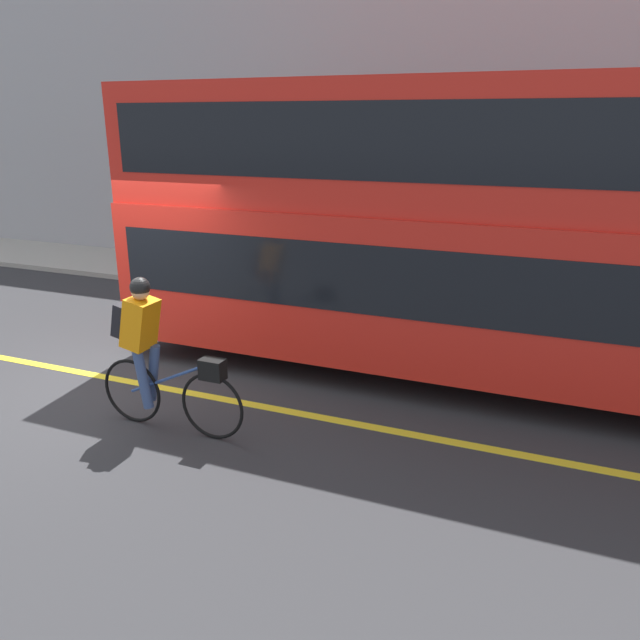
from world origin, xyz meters
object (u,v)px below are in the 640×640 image
cyclist_on_bike (153,350)px  street_sign_post (442,226)px  bus (543,222)px  trash_bin (323,262)px

cyclist_on_bike → street_sign_post: bearing=73.9°
cyclist_on_bike → street_sign_post: 6.47m
bus → trash_bin: bus is taller
bus → trash_bin: 5.59m
trash_bin → bus: bearing=-38.4°
trash_bin → street_sign_post: street_sign_post is taller
bus → trash_bin: (-4.22, 3.34, -1.53)m
bus → cyclist_on_bike: 4.80m
cyclist_on_bike → trash_bin: cyclist_on_bike is taller
cyclist_on_bike → trash_bin: (-0.55, 6.21, -0.36)m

